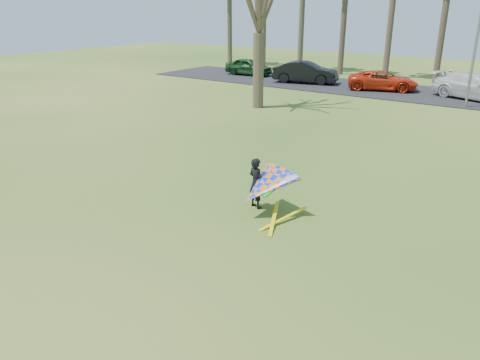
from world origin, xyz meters
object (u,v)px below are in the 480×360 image
Objects in this scene: car_1 at (306,72)px; car_3 at (477,87)px; car_2 at (383,80)px; car_0 at (249,67)px; kite_flyer at (264,186)px.

car_1 is 11.95m from car_3.
car_3 is (6.03, -0.01, 0.13)m from car_2.
car_0 is 1.72× the size of kite_flyer.
car_1 is 24.27m from kite_flyer.
car_1 reaches higher than car_0.
car_1 is 1.03× the size of car_2.
car_3 is (17.94, -0.76, 0.09)m from car_0.
car_3 reaches higher than car_2.
car_0 is 17.96m from car_3.
car_2 is at bearing -97.05° from car_0.
car_0 is 0.75× the size of car_3.
car_3 is at bearing -108.34° from car_2.
car_3 reaches higher than car_0.
kite_flyer is (-1.57, -22.25, -0.01)m from car_3.
car_3 is at bearing 85.97° from kite_flyer.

